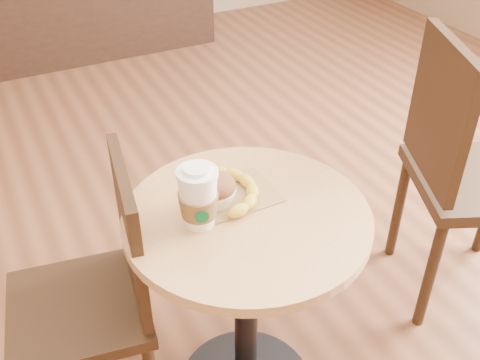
{
  "coord_description": "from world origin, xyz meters",
  "views": [
    {
      "loc": [
        -0.63,
        -0.97,
        1.66
      ],
      "look_at": [
        -0.1,
        0.07,
        0.83
      ],
      "focal_mm": 42.0,
      "sensor_mm": 36.0,
      "label": 1
    }
  ],
  "objects_px": {
    "chair_left": "(98,292)",
    "coffee_cup": "(198,199)",
    "banana": "(236,188)",
    "chair_right": "(463,168)",
    "cafe_table": "(246,279)",
    "muffin": "(217,190)"
  },
  "relations": [
    {
      "from": "chair_left",
      "to": "coffee_cup",
      "type": "bearing_deg",
      "value": 68.99
    },
    {
      "from": "chair_left",
      "to": "coffee_cup",
      "type": "xyz_separation_m",
      "value": [
        0.26,
        -0.15,
        0.34
      ]
    },
    {
      "from": "coffee_cup",
      "to": "muffin",
      "type": "height_order",
      "value": "coffee_cup"
    },
    {
      "from": "chair_right",
      "to": "muffin",
      "type": "height_order",
      "value": "chair_right"
    },
    {
      "from": "chair_left",
      "to": "muffin",
      "type": "bearing_deg",
      "value": 82.11
    },
    {
      "from": "cafe_table",
      "to": "banana",
      "type": "bearing_deg",
      "value": 81.21
    },
    {
      "from": "chair_right",
      "to": "coffee_cup",
      "type": "height_order",
      "value": "chair_right"
    },
    {
      "from": "cafe_table",
      "to": "chair_right",
      "type": "xyz_separation_m",
      "value": [
        0.9,
        0.08,
        0.05
      ]
    },
    {
      "from": "muffin",
      "to": "cafe_table",
      "type": "bearing_deg",
      "value": -51.55
    },
    {
      "from": "chair_left",
      "to": "banana",
      "type": "relative_size",
      "value": 3.59
    },
    {
      "from": "chair_right",
      "to": "coffee_cup",
      "type": "bearing_deg",
      "value": 117.41
    },
    {
      "from": "muffin",
      "to": "banana",
      "type": "bearing_deg",
      "value": 16.42
    },
    {
      "from": "cafe_table",
      "to": "chair_right",
      "type": "bearing_deg",
      "value": 5.36
    },
    {
      "from": "chair_left",
      "to": "chair_right",
      "type": "distance_m",
      "value": 1.29
    },
    {
      "from": "cafe_table",
      "to": "muffin",
      "type": "height_order",
      "value": "muffin"
    },
    {
      "from": "chair_left",
      "to": "banana",
      "type": "height_order",
      "value": "chair_left"
    },
    {
      "from": "cafe_table",
      "to": "banana",
      "type": "height_order",
      "value": "banana"
    },
    {
      "from": "chair_left",
      "to": "coffee_cup",
      "type": "distance_m",
      "value": 0.46
    },
    {
      "from": "cafe_table",
      "to": "banana",
      "type": "relative_size",
      "value": 3.06
    },
    {
      "from": "muffin",
      "to": "banana",
      "type": "height_order",
      "value": "muffin"
    },
    {
      "from": "muffin",
      "to": "chair_left",
      "type": "bearing_deg",
      "value": 162.95
    },
    {
      "from": "cafe_table",
      "to": "banana",
      "type": "distance_m",
      "value": 0.27
    }
  ]
}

